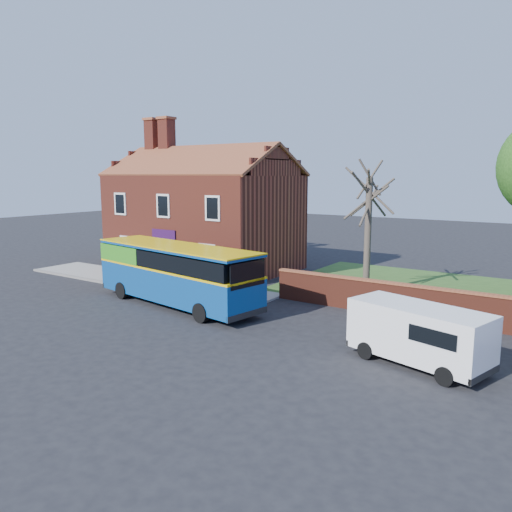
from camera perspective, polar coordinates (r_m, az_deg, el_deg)
The scene contains 8 objects.
ground at distance 22.82m, azimuth -10.82°, elevation -7.56°, with size 120.00×120.00×0.00m, color black.
pavement at distance 31.56m, azimuth -12.52°, elevation -2.81°, with size 18.00×3.50×0.12m, color gray.
kerb at distance 30.42m, azimuth -14.91°, elevation -3.34°, with size 18.00×0.15×0.14m, color slate.
shop_building at distance 35.23m, azimuth -5.94°, elevation 4.12°, with size 12.30×8.13×10.50m.
boundary_wall at distance 23.26m, azimuth 26.84°, elevation -6.02°, with size 22.00×0.38×1.60m.
bus at distance 25.65m, azimuth -9.54°, elevation -1.65°, with size 10.32×4.06×3.06m.
van_near at distance 18.25m, azimuth 18.15°, elevation -8.33°, with size 5.10×3.11×2.09m.
bare_tree at distance 27.82m, azimuth 12.67°, elevation 2.95°, with size 2.62×3.13×7.00m.
Camera 1 is at (15.52, -15.40, 6.54)m, focal length 35.00 mm.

